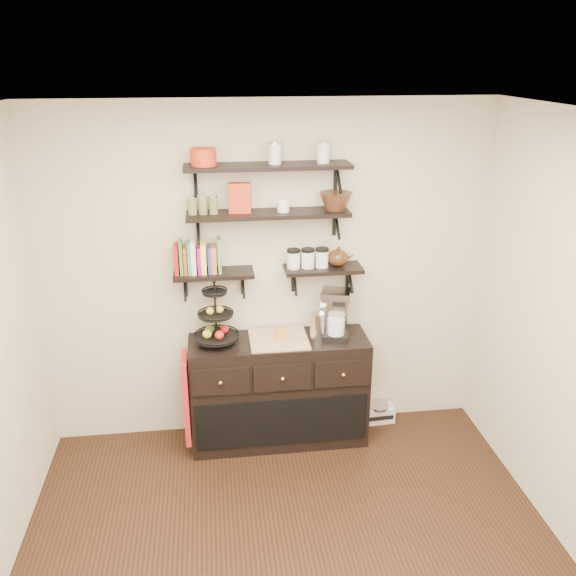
{
  "coord_description": "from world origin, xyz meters",
  "views": [
    {
      "loc": [
        -0.42,
        -2.73,
        2.99
      ],
      "look_at": [
        0.08,
        1.15,
        1.48
      ],
      "focal_mm": 38.0,
      "sensor_mm": 36.0,
      "label": 1
    }
  ],
  "objects_px": {
    "fruit_stand": "(216,323)",
    "radio": "(378,413)",
    "sideboard": "(279,390)",
    "coffee_maker": "(335,314)"
  },
  "relations": [
    {
      "from": "fruit_stand",
      "to": "radio",
      "type": "height_order",
      "value": "fruit_stand"
    },
    {
      "from": "fruit_stand",
      "to": "radio",
      "type": "distance_m",
      "value": 1.69
    },
    {
      "from": "sideboard",
      "to": "fruit_stand",
      "type": "height_order",
      "value": "fruit_stand"
    },
    {
      "from": "sideboard",
      "to": "radio",
      "type": "distance_m",
      "value": 0.96
    },
    {
      "from": "fruit_stand",
      "to": "radio",
      "type": "bearing_deg",
      "value": 5.42
    },
    {
      "from": "sideboard",
      "to": "coffee_maker",
      "type": "xyz_separation_m",
      "value": [
        0.45,
        0.03,
        0.63
      ]
    },
    {
      "from": "coffee_maker",
      "to": "sideboard",
      "type": "bearing_deg",
      "value": -161.47
    },
    {
      "from": "radio",
      "to": "sideboard",
      "type": "bearing_deg",
      "value": -175.0
    },
    {
      "from": "coffee_maker",
      "to": "radio",
      "type": "bearing_deg",
      "value": 28.8
    },
    {
      "from": "fruit_stand",
      "to": "coffee_maker",
      "type": "height_order",
      "value": "fruit_stand"
    }
  ]
}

